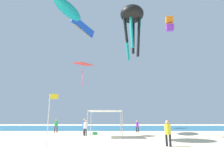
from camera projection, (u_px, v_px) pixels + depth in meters
The scene contains 15 objects.
ground at pixel (136, 143), 15.53m from camera, with size 110.00×110.00×0.10m, color beige.
ocean_strip at pixel (120, 128), 42.48m from camera, with size 110.00×25.29×0.03m, color #1E6B93.
canopy_tent at pixel (105, 112), 20.36m from camera, with size 3.40×3.37×2.65m.
person_near_tent at pixel (83, 125), 23.65m from camera, with size 0.44×0.48×1.85m.
person_leftmost at pixel (85, 126), 21.31m from camera, with size 0.41×0.41×1.73m.
person_central at pixel (55, 124), 27.18m from camera, with size 0.45×0.43×1.82m.
person_rightmost at pixel (136, 125), 27.62m from camera, with size 0.38×0.38×1.60m.
person_far_shore at pixel (167, 131), 13.27m from camera, with size 0.41×0.41×1.72m.
banner_flag at pixel (49, 114), 13.14m from camera, with size 0.61×0.06×3.50m.
cooler_box at pixel (94, 133), 22.85m from camera, with size 0.57×0.37×0.35m.
kite_diamond_red at pixel (82, 65), 23.92m from camera, with size 2.80×2.80×2.87m.
kite_octopus_black at pixel (131, 17), 24.73m from camera, with size 3.70×3.70×6.99m.
kite_box_orange at pixel (169, 24), 32.55m from camera, with size 1.27×1.41×2.57m.
kite_inflatable_teal at pixel (68, 9), 30.45m from camera, with size 4.39×6.96×2.41m.
kite_parafoil_blue at pixel (82, 27), 46.16m from camera, with size 5.07×5.10×4.10m.
Camera 1 is at (-1.99, -16.36, 1.79)m, focal length 31.23 mm.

